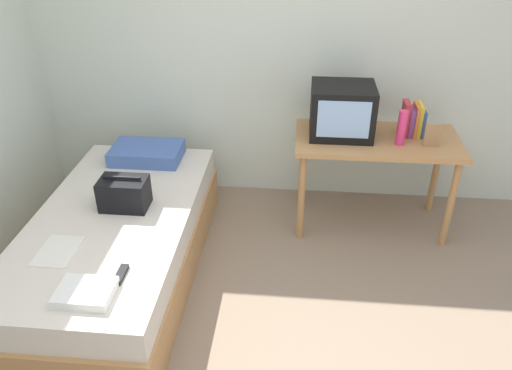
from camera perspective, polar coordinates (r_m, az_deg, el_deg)
The scene contains 12 objects.
wall_back at distance 3.93m, azimuth 3.40°, elevation 16.45°, with size 5.20×0.10×2.60m, color silver.
bed at distance 3.45m, azimuth -15.42°, elevation -6.51°, with size 1.00×2.00×0.47m.
desk at distance 3.73m, azimuth 13.42°, elevation 3.98°, with size 1.16×0.60×0.72m.
tv at distance 3.63m, azimuth 9.69°, elevation 8.31°, with size 0.44×0.39×0.36m.
water_bottle at distance 3.58m, azimuth 16.16°, elevation 6.22°, with size 0.06×0.06×0.25m, color #E53372.
book_row at distance 3.76m, azimuth 17.30°, elevation 7.03°, with size 0.15×0.17×0.24m.
picture_frame at distance 3.63m, azimuth 19.32°, elevation 5.34°, with size 0.11×0.02×0.17m, color #9E754C.
pillow at distance 3.91m, azimuth -12.24°, elevation 3.57°, with size 0.52×0.35×0.11m, color #4766AD.
handbag at distance 3.32m, azimuth -14.68°, elevation -0.91°, with size 0.30×0.20×0.22m.
magazine at distance 3.09m, azimuth -21.49°, elevation -6.96°, with size 0.21×0.29×0.01m, color white.
remote_dark at distance 2.80m, azimuth -15.05°, elevation -9.76°, with size 0.04×0.16×0.02m, color black.
folded_towel at distance 2.72m, azimuth -18.73°, elevation -11.46°, with size 0.28×0.22×0.05m, color white.
Camera 1 is at (0.13, -1.82, 2.23)m, focal length 35.38 mm.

